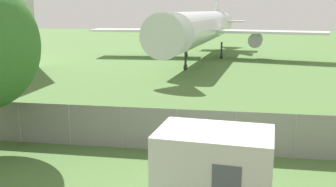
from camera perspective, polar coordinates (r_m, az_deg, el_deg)
perimeter_fence at (r=18.14m, az=-6.72°, el=-4.92°), size 56.07×0.07×1.96m
airplane at (r=51.35m, az=5.07°, el=9.54°), size 31.11×38.85×11.93m
portable_cabin at (r=12.82m, az=6.68°, el=-10.85°), size 3.82×2.78×2.56m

